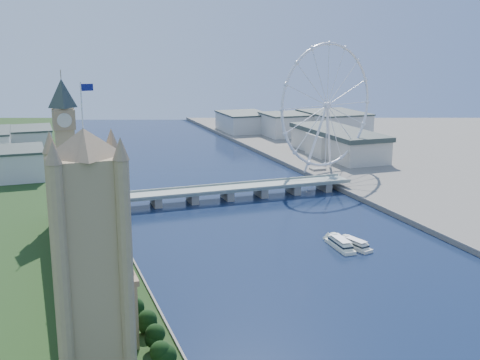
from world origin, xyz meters
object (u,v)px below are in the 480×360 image
victoria_tower (90,249)px  london_eye (327,106)px  tour_boat_far (340,248)px  tour_boat_near (354,248)px

victoria_tower → london_eye: london_eye is taller
victoria_tower → tour_boat_far: victoria_tower is taller
tour_boat_far → tour_boat_near: bearing=-14.1°
london_eye → tour_boat_far: size_ratio=3.84×
victoria_tower → tour_boat_far: 202.18m
victoria_tower → tour_boat_near: 207.99m
victoria_tower → tour_boat_near: (172.41, 102.79, -54.49)m
victoria_tower → tour_boat_far: size_ratio=3.46×
london_eye → tour_boat_near: london_eye is taller
victoria_tower → tour_boat_far: bearing=32.8°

